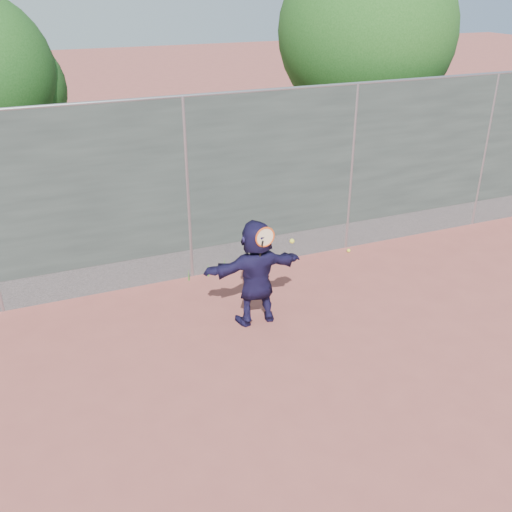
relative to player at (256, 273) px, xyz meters
name	(u,v)px	position (x,y,z in m)	size (l,w,h in m)	color
ground	(277,403)	(-0.47, -1.79, -0.79)	(80.00, 80.00, 0.00)	#9E4C42
player	(256,273)	(0.00, 0.00, 0.00)	(1.47, 0.47, 1.58)	#1A1539
ball_ground	(349,251)	(2.47, 1.50, -0.76)	(0.07, 0.07, 0.07)	yellow
fence	(187,188)	(-0.47, 1.71, 0.79)	(20.00, 0.06, 3.03)	#38423D
swing_action	(268,239)	(0.08, -0.21, 0.60)	(0.55, 0.20, 0.51)	#CF4613
tree_right	(372,37)	(4.21, 3.96, 2.70)	(3.78, 3.60, 5.39)	#382314
weed_clump	(211,269)	(-0.18, 1.59, -0.66)	(0.68, 0.07, 0.30)	#387226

